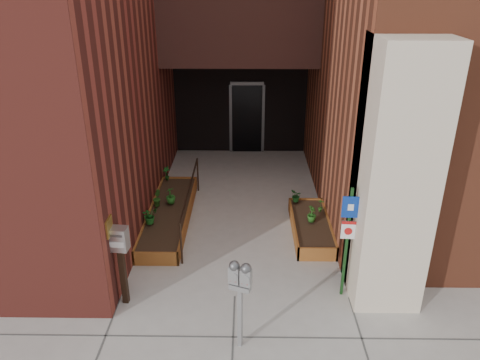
{
  "coord_description": "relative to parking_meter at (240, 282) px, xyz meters",
  "views": [
    {
      "loc": [
        0.19,
        -6.64,
        5.23
      ],
      "look_at": [
        0.07,
        1.8,
        1.43
      ],
      "focal_mm": 35.0,
      "sensor_mm": 36.0,
      "label": 1
    }
  ],
  "objects": [
    {
      "name": "handrail",
      "position": [
        -1.16,
        3.81,
        -0.41
      ],
      "size": [
        0.04,
        3.34,
        0.9
      ],
      "color": "black",
      "rests_on": "ground"
    },
    {
      "name": "sign_post",
      "position": [
        1.77,
        1.25,
        0.11
      ],
      "size": [
        0.28,
        0.07,
        2.07
      ],
      "color": "#153A16",
      "rests_on": "ground"
    },
    {
      "name": "shrub_right_b",
      "position": [
        1.74,
        3.79,
        -0.7
      ],
      "size": [
        0.21,
        0.21,
        0.31
      ],
      "primitive_type": "imported",
      "rotation": [
        0.0,
        0.0,
        2.76
      ],
      "color": "#285719",
      "rests_on": "planter_right"
    },
    {
      "name": "shrub_right_a",
      "position": [
        1.48,
        3.34,
        -0.68
      ],
      "size": [
        0.26,
        0.26,
        0.35
      ],
      "primitive_type": "imported",
      "rotation": [
        0.0,
        0.0,
        1.19
      ],
      "color": "#235C1A",
      "rests_on": "planter_right"
    },
    {
      "name": "shrub_left_a",
      "position": [
        -1.96,
        3.21,
        -0.68
      ],
      "size": [
        0.46,
        0.46,
        0.36
      ],
      "primitive_type": "imported",
      "rotation": [
        0.0,
        0.0,
        0.82
      ],
      "color": "#1A5D1B",
      "rests_on": "planter_left"
    },
    {
      "name": "shrub_left_d",
      "position": [
        -1.96,
        5.46,
        -0.68
      ],
      "size": [
        0.27,
        0.27,
        0.36
      ],
      "primitive_type": "imported",
      "rotation": [
        0.0,
        0.0,
        5.64
      ],
      "color": "#165018",
      "rests_on": "planter_left"
    },
    {
      "name": "shrub_left_c",
      "position": [
        -1.66,
        4.16,
        -0.66
      ],
      "size": [
        0.31,
        0.31,
        0.39
      ],
      "primitive_type": "imported",
      "rotation": [
        0.0,
        0.0,
        4.0
      ],
      "color": "#22621C",
      "rests_on": "planter_left"
    },
    {
      "name": "ground",
      "position": [
        -0.11,
        1.16,
        -1.16
      ],
      "size": [
        80.0,
        80.0,
        0.0
      ],
      "primitive_type": "plane",
      "color": "#9E9991",
      "rests_on": "ground"
    },
    {
      "name": "shrub_right_c",
      "position": [
        1.24,
        4.26,
        -0.71
      ],
      "size": [
        0.28,
        0.28,
        0.3
      ],
      "primitive_type": "imported",
      "rotation": [
        0.0,
        0.0,
        4.64
      ],
      "color": "#19571E",
      "rests_on": "planter_right"
    },
    {
      "name": "planter_right",
      "position": [
        1.49,
        3.36,
        -1.03
      ],
      "size": [
        0.8,
        2.2,
        0.3
      ],
      "color": "brown",
      "rests_on": "ground"
    },
    {
      "name": "payment_dropbox",
      "position": [
        -1.98,
        0.99,
        -0.1
      ],
      "size": [
        0.31,
        0.25,
        1.46
      ],
      "color": "black",
      "rests_on": "ground"
    },
    {
      "name": "shrub_left_b",
      "position": [
        -1.96,
        4.04,
        -0.67
      ],
      "size": [
        0.23,
        0.23,
        0.38
      ],
      "primitive_type": "imported",
      "rotation": [
        0.0,
        0.0,
        1.67
      ],
      "color": "#225217",
      "rests_on": "planter_left"
    },
    {
      "name": "planter_left",
      "position": [
        -1.66,
        3.86,
        -1.03
      ],
      "size": [
        0.9,
        3.6,
        0.3
      ],
      "color": "brown",
      "rests_on": "ground"
    },
    {
      "name": "parking_meter",
      "position": [
        0.0,
        0.0,
        0.0
      ],
      "size": [
        0.35,
        0.22,
        1.5
      ],
      "color": "gray",
      "rests_on": "ground"
    }
  ]
}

